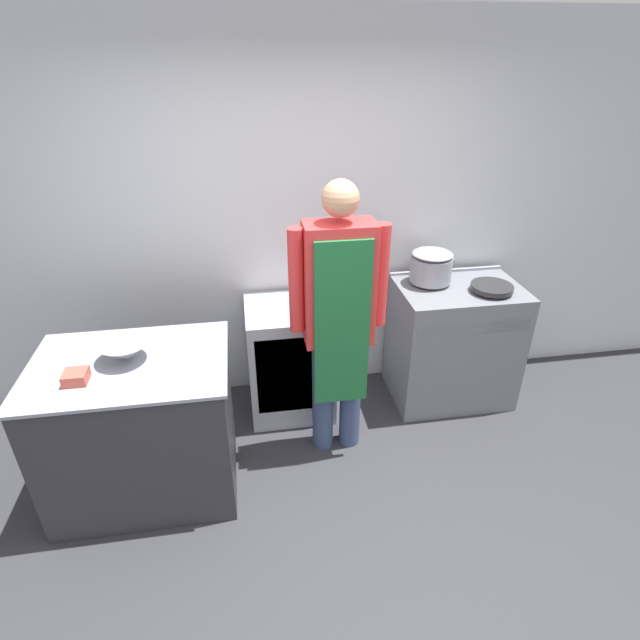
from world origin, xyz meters
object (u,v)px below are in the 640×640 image
at_px(fridge_unit, 290,359).
at_px(plastic_tub, 76,377).
at_px(saute_pan, 492,287).
at_px(stove, 453,343).
at_px(stock_pot, 431,266).
at_px(person_cook, 339,312).
at_px(mixing_bowl, 125,351).

relative_size(fridge_unit, plastic_tub, 7.24).
bearing_deg(saute_pan, stove, 149.22).
distance_m(plastic_tub, stock_pot, 2.40).
bearing_deg(plastic_tub, stock_pot, 21.09).
xyz_separation_m(person_cook, saute_pan, (1.16, 0.33, -0.07)).
xyz_separation_m(fridge_unit, saute_pan, (1.42, -0.15, 0.55)).
height_order(fridge_unit, person_cook, person_cook).
bearing_deg(plastic_tub, mixing_bowl, 38.76).
distance_m(stock_pot, saute_pan, 0.45).
xyz_separation_m(fridge_unit, stock_pot, (1.05, 0.06, 0.65)).
bearing_deg(fridge_unit, person_cook, -61.24).
relative_size(fridge_unit, person_cook, 0.46).
height_order(person_cook, plastic_tub, person_cook).
distance_m(stove, person_cook, 1.22).
relative_size(fridge_unit, saute_pan, 2.91).
height_order(stock_pot, saute_pan, stock_pot).
relative_size(mixing_bowl, saute_pan, 0.96).
height_order(plastic_tub, stock_pot, stock_pot).
height_order(stove, plastic_tub, plastic_tub).
height_order(stove, person_cook, person_cook).
bearing_deg(plastic_tub, fridge_unit, 33.94).
xyz_separation_m(person_cook, plastic_tub, (-1.45, -0.32, -0.09)).
bearing_deg(stove, fridge_unit, 177.93).
bearing_deg(saute_pan, person_cook, -164.27).
bearing_deg(stock_pot, person_cook, -145.39).
relative_size(stove, fridge_unit, 1.12).
height_order(fridge_unit, plastic_tub, plastic_tub).
relative_size(person_cook, saute_pan, 6.26).
bearing_deg(stove, person_cook, -156.25).
bearing_deg(saute_pan, plastic_tub, -166.07).
bearing_deg(stove, stock_pot, 151.61).
distance_m(stove, mixing_bowl, 2.34).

